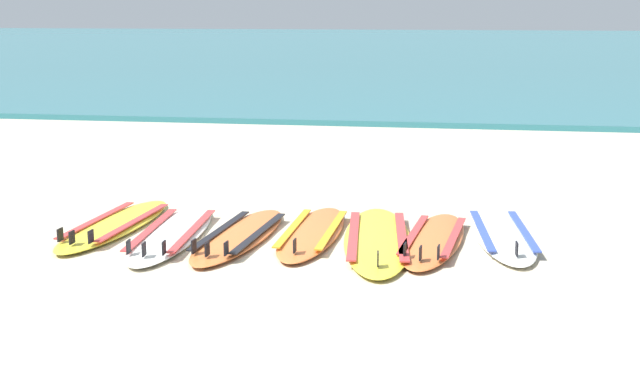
% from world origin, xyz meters
% --- Properties ---
extents(ground_plane, '(80.00, 80.00, 0.00)m').
position_xyz_m(ground_plane, '(0.00, 0.00, 0.00)').
color(ground_plane, '#C1B599').
extents(sea, '(80.00, 60.00, 0.10)m').
position_xyz_m(sea, '(0.00, 37.80, 0.05)').
color(sea, teal).
rests_on(sea, ground).
extents(surfboard_0, '(0.64, 2.10, 0.18)m').
position_xyz_m(surfboard_0, '(-1.67, 0.50, 0.04)').
color(surfboard_0, yellow).
rests_on(surfboard_0, ground).
extents(surfboard_1, '(0.67, 2.16, 0.18)m').
position_xyz_m(surfboard_1, '(-1.05, 0.28, 0.04)').
color(surfboard_1, silver).
rests_on(surfboard_1, ground).
extents(surfboard_2, '(0.66, 2.05, 0.18)m').
position_xyz_m(surfboard_2, '(-0.43, 0.31, 0.04)').
color(surfboard_2, orange).
rests_on(surfboard_2, ground).
extents(surfboard_3, '(0.52, 1.98, 0.18)m').
position_xyz_m(surfboard_3, '(0.19, 0.52, 0.04)').
color(surfboard_3, orange).
rests_on(surfboard_3, ground).
extents(surfboard_4, '(0.82, 2.37, 0.18)m').
position_xyz_m(surfboard_4, '(0.79, 0.39, 0.04)').
color(surfboard_4, yellow).
rests_on(surfboard_4, ground).
extents(surfboard_5, '(0.68, 1.98, 0.18)m').
position_xyz_m(surfboard_5, '(1.27, 0.45, 0.04)').
color(surfboard_5, orange).
rests_on(surfboard_5, ground).
extents(surfboard_6, '(0.70, 2.06, 0.18)m').
position_xyz_m(surfboard_6, '(1.87, 0.73, 0.04)').
color(surfboard_6, silver).
rests_on(surfboard_6, ground).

